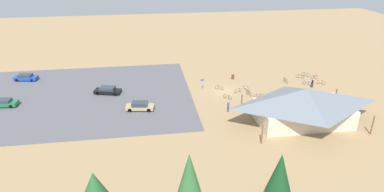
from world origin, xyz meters
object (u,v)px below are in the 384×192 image
Objects in this scene: pine_midwest at (280,174)px; bicycle_silver_yard_left at (238,91)px; bicycle_teal_lone_west at (306,75)px; car_black_by_curb at (108,90)px; bicycle_black_yard_front at (249,93)px; car_green_inner_stall at (3,103)px; visitor_by_pavilion at (228,106)px; pine_center at (189,179)px; bicycle_white_back_row at (247,88)px; car_blue_second_row at (26,77)px; trash_bin at (233,77)px; visitor_at_bikes at (312,83)px; bicycle_red_by_bin at (314,77)px; bicycle_blue_edge_north at (259,96)px; bicycle_orange_lone_east at (300,76)px; bicycle_yellow_near_porch at (321,82)px; bicycle_green_yard_center at (220,88)px; bicycle_green_yard_right at (227,97)px; lot_sign at (202,83)px; bicycle_black_trailside at (285,80)px; bicycle_purple_mid_cluster at (307,83)px; car_tan_far_end at (140,106)px; bike_pavilion at (304,104)px.

pine_midwest is 30.83m from bicycle_silver_yard_left.
car_black_by_curb is (39.81, 3.07, 0.32)m from bicycle_teal_lone_west.
bicycle_black_yard_front is (14.51, 7.52, -0.02)m from bicycle_teal_lone_west.
visitor_by_pavilion reaches higher than car_green_inner_stall.
bicycle_black_yard_front is (-15.10, -29.20, -4.96)m from pine_center.
visitor_by_pavilion reaches higher than car_black_by_curb.
car_blue_second_row is at bearing -15.20° from bicycle_white_back_row.
car_blue_second_row reaches higher than trash_bin.
bicycle_black_yard_front is at bearing -102.10° from pine_midwest.
visitor_by_pavilion is at bearing -112.59° from pine_center.
pine_midwest is 4.04× the size of visitor_at_bikes.
bicycle_red_by_bin is 0.94× the size of bicycle_blue_edge_north.
bicycle_orange_lone_east is at bearing -118.19° from pine_midwest.
bicycle_orange_lone_east is (2.51, -3.75, -0.01)m from bicycle_yellow_near_porch.
bicycle_black_yard_front is 0.31× the size of car_black_by_curb.
visitor_at_bikes reaches higher than bicycle_yellow_near_porch.
bicycle_green_yard_center is (-10.41, -32.53, -4.95)m from pine_center.
bicycle_black_yard_front reaches higher than bicycle_green_yard_right.
pine_center reaches higher than bicycle_silver_yard_left.
car_green_inner_stall is at bearing 3.73° from lot_sign.
bicycle_black_trailside is 13.83m from bicycle_green_yard_center.
pine_center is 1.70× the size of car_green_inner_stall.
car_green_inner_stall is at bearing 5.93° from bicycle_teal_lone_west.
bicycle_green_yard_right is 0.27× the size of car_green_inner_stall.
bicycle_teal_lone_west is 4.70m from bicycle_purple_mid_cluster.
car_tan_far_end is at bearing 15.35° from bicycle_white_back_row.
bicycle_blue_edge_north is 1.91m from bicycle_black_yard_front.
trash_bin is 17.07m from bicycle_yellow_near_porch.
bicycle_white_back_row is at bearing -179.13° from car_green_inner_stall.
car_tan_far_end is at bearing -18.07° from bike_pavilion.
bicycle_silver_yard_left is at bearing 163.10° from car_blue_second_row.
car_green_inner_stall is at bearing 88.59° from car_blue_second_row.
car_green_inner_stall is (57.68, 1.50, 0.33)m from bicycle_yellow_near_porch.
visitor_at_bikes is at bearing -178.80° from bicycle_silver_yard_left.
bicycle_red_by_bin is 4.02m from bicycle_purple_mid_cluster.
car_tan_far_end is (35.00, 6.29, 0.36)m from bicycle_yellow_near_porch.
bicycle_green_yard_right is 0.27× the size of car_blue_second_row.
pine_center is at bearing 49.46° from bicycle_purple_mid_cluster.
car_tan_far_end is at bearing 126.97° from car_black_by_curb.
bicycle_black_yard_front is 0.92× the size of visitor_at_bikes.
car_green_inner_stall reaches higher than bicycle_orange_lone_east.
lot_sign is 17.03m from bicycle_black_trailside.
pine_midwest is 55.66m from car_blue_second_row.
car_blue_second_row is 12.10m from car_green_inner_stall.
bicycle_purple_mid_cluster is 0.91× the size of bicycle_yellow_near_porch.
visitor_by_pavilion reaches higher than bicycle_black_yard_front.
car_blue_second_row is (42.17, -11.46, 0.32)m from bicycle_white_back_row.
bicycle_silver_yard_left is at bearing -41.63° from bicycle_black_yard_front.
pine_midwest is 41.14m from bicycle_red_by_bin.
bicycle_white_back_row is (-6.38, -30.99, -4.21)m from pine_midwest.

